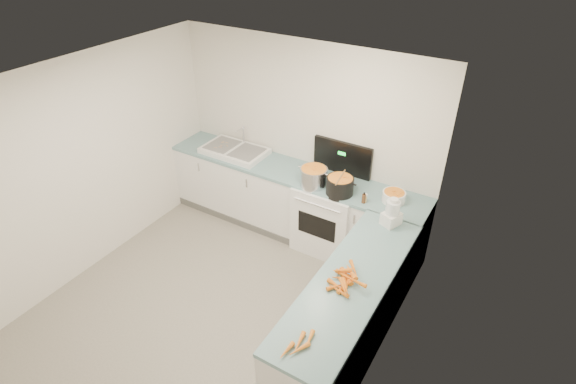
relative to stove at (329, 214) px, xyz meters
The scene contains 19 objects.
floor 1.84m from the stove, 108.07° to the right, with size 3.50×4.00×0.00m, color gray, non-canonical shape.
ceiling 2.69m from the stove, 108.07° to the right, with size 3.50×4.00×0.00m, color silver, non-canonical shape.
wall_back 1.00m from the stove, 150.23° to the left, with size 3.50×2.50×0.00m, color silver, non-canonical shape.
wall_left 2.96m from the stove, 143.77° to the right, with size 4.00×2.50×0.00m, color silver, non-canonical shape.
wall_right 2.21m from the stove, 54.55° to the right, with size 4.00×2.50×0.00m, color silver, non-canonical shape.
counter_back 0.55m from the stove, behind, with size 3.50×0.62×0.94m.
counter_right 1.65m from the stove, 56.99° to the right, with size 0.62×2.20×0.94m.
stove is the anchor object (origin of this frame).
sink 1.54m from the stove, behind, with size 0.86×0.52×0.31m.
steel_pot 0.61m from the stove, 138.54° to the right, with size 0.33×0.33×0.24m, color silver.
black_pot 0.61m from the stove, 39.68° to the right, with size 0.32×0.32×0.23m, color black.
wooden_spoon 0.72m from the stove, 39.68° to the right, with size 0.02×0.02×0.36m, color #AD7A47.
mixing_bowl 0.94m from the stove, ahead, with size 0.26×0.26×0.12m, color white.
extract_bottle 0.75m from the stove, 20.69° to the right, with size 0.04×0.04×0.11m, color #593319.
spice_jar 0.74m from the stove, 18.68° to the right, with size 0.05×0.05×0.09m, color #E5B266.
food_processor 1.16m from the stove, 24.48° to the right, with size 0.21×0.23×0.32m.
carrot_pile 1.75m from the stove, 59.18° to the right, with size 0.35×0.44×0.10m.
peeled_carrots 2.46m from the stove, 69.22° to the right, with size 0.16×0.35×0.04m.
peelings 1.72m from the stove, behind, with size 0.16×0.22×0.01m.
Camera 1 is at (2.48, -2.51, 3.79)m, focal length 28.00 mm.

